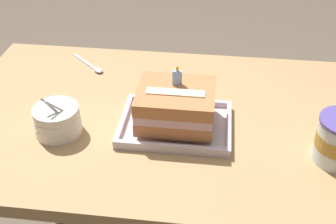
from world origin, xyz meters
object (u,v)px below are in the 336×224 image
object	(u,v)px
foil_tray	(176,125)
bowl_stack	(57,120)
serving_spoon_near_tray	(94,68)
birthday_cake	(176,105)

from	to	relation	value
foil_tray	bowl_stack	xyz separation A→B (m)	(-0.29, -0.05, 0.03)
bowl_stack	serving_spoon_near_tray	distance (m)	0.32
bowl_stack	serving_spoon_near_tray	bearing A→B (deg)	89.11
bowl_stack	serving_spoon_near_tray	xyz separation A→B (m)	(0.00, 0.32, -0.03)
foil_tray	bowl_stack	bearing A→B (deg)	-169.44
birthday_cake	foil_tray	bearing A→B (deg)	-90.00
foil_tray	birthday_cake	xyz separation A→B (m)	(0.00, 0.00, 0.06)
birthday_cake	bowl_stack	bearing A→B (deg)	-169.43
birthday_cake	bowl_stack	world-z (taller)	birthday_cake
foil_tray	serving_spoon_near_tray	xyz separation A→B (m)	(-0.28, 0.26, -0.00)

